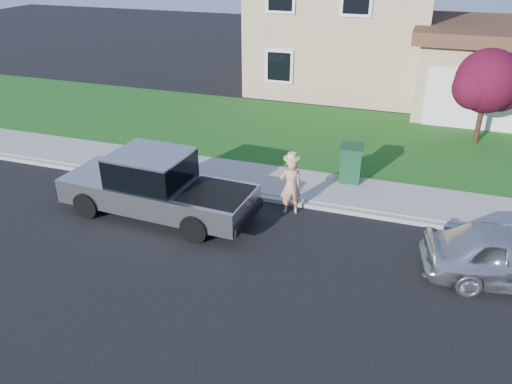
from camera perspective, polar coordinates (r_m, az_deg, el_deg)
ground at (r=12.10m, az=-4.21°, el=-6.85°), size 80.00×80.00×0.00m
curb at (r=14.15m, az=4.04°, el=-1.17°), size 40.00×0.20×0.12m
sidewalk at (r=15.10m, az=5.13°, el=0.74°), size 40.00×2.00×0.15m
lawn at (r=19.17m, az=8.45°, el=6.31°), size 40.00×7.00×0.10m
house at (r=25.98m, az=13.22°, el=18.46°), size 14.00×11.30×6.85m
pickup_truck at (r=13.55m, az=-11.32°, el=0.61°), size 5.46×2.22×1.77m
woman at (r=13.37m, az=4.00°, el=0.79°), size 0.69×0.58×1.76m
ornamental_tree at (r=19.34m, az=25.03°, el=11.12°), size 2.44×2.20×3.35m
trash_bin at (r=15.28m, az=10.80°, el=3.30°), size 0.73×0.83×1.10m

